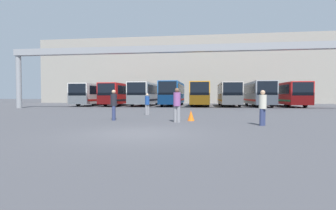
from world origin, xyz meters
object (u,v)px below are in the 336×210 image
object	(u,v)px
bus_slot_6	(258,93)
bus_slot_2	(145,93)
bus_slot_0	(96,93)
traffic_cone	(191,116)
pedestrian_near_right	(114,104)
pedestrian_far_center	(177,104)
bus_slot_7	(288,93)
bus_slot_1	(120,93)
bus_slot_4	(200,93)
pedestrian_mid_right	(263,107)
bus_slot_3	(173,92)
pedestrian_mid_left	(147,103)
bus_slot_5	(229,93)

from	to	relation	value
bus_slot_6	bus_slot_2	bearing A→B (deg)	179.78
bus_slot_0	traffic_cone	distance (m)	27.16
pedestrian_near_right	pedestrian_far_center	xyz separation A→B (m)	(3.73, -0.66, 0.04)
bus_slot_7	pedestrian_far_center	world-z (taller)	bus_slot_7
bus_slot_1	bus_slot_2	xyz separation A→B (m)	(3.87, -0.47, 0.05)
traffic_cone	bus_slot_4	bearing A→B (deg)	89.46
bus_slot_6	pedestrian_mid_right	bearing A→B (deg)	-100.75
bus_slot_3	pedestrian_mid_right	bearing A→B (deg)	-73.45
bus_slot_2	bus_slot_4	xyz separation A→B (m)	(7.74, 0.25, -0.00)
bus_slot_0	bus_slot_4	xyz separation A→B (m)	(15.48, -0.50, 0.06)
pedestrian_far_center	pedestrian_mid_left	size ratio (longest dim) A/B	1.15
bus_slot_5	pedestrian_mid_right	world-z (taller)	bus_slot_5
pedestrian_near_right	pedestrian_mid_right	xyz separation A→B (m)	(7.91, -1.61, -0.04)
bus_slot_1	bus_slot_6	xyz separation A→B (m)	(19.36, -0.53, 0.06)
bus_slot_0	pedestrian_near_right	bearing A→B (deg)	-64.47
bus_slot_3	bus_slot_7	xyz separation A→B (m)	(15.48, -0.38, -0.12)
bus_slot_2	pedestrian_mid_right	distance (m)	26.04
bus_slot_0	pedestrian_near_right	xyz separation A→B (m)	(10.85, -22.71, -0.83)
bus_slot_5	bus_slot_2	bearing A→B (deg)	-179.38
bus_slot_7	bus_slot_3	bearing A→B (deg)	178.60
bus_slot_1	bus_slot_5	xyz separation A→B (m)	(15.48, -0.34, -0.00)
pedestrian_mid_left	bus_slot_0	bearing A→B (deg)	-88.66
bus_slot_1	bus_slot_3	size ratio (longest dim) A/B	1.00
pedestrian_near_right	pedestrian_mid_left	xyz separation A→B (m)	(0.99, 4.50, -0.09)
bus_slot_1	bus_slot_7	bearing A→B (deg)	-0.90
bus_slot_5	pedestrian_mid_left	distance (m)	19.15
bus_slot_0	bus_slot_2	distance (m)	7.78
pedestrian_near_right	traffic_cone	world-z (taller)	pedestrian_near_right
bus_slot_4	bus_slot_7	bearing A→B (deg)	-0.72
traffic_cone	pedestrian_mid_right	bearing A→B (deg)	-28.78
pedestrian_mid_right	traffic_cone	distance (m)	4.02
bus_slot_7	bus_slot_2	bearing A→B (deg)	-179.69
bus_slot_1	pedestrian_mid_right	size ratio (longest dim) A/B	6.61
bus_slot_4	pedestrian_far_center	distance (m)	22.91
bus_slot_3	bus_slot_7	world-z (taller)	bus_slot_3
bus_slot_3	bus_slot_4	size ratio (longest dim) A/B	1.04
bus_slot_2	bus_slot_0	bearing A→B (deg)	174.46
bus_slot_3	pedestrian_mid_left	world-z (taller)	bus_slot_3
bus_slot_3	bus_slot_5	bearing A→B (deg)	-2.64
pedestrian_far_center	pedestrian_near_right	bearing A→B (deg)	-178.35
bus_slot_0	bus_slot_4	bearing A→B (deg)	-1.85
pedestrian_near_right	traffic_cone	size ratio (longest dim) A/B	2.93
bus_slot_1	bus_slot_4	size ratio (longest dim) A/B	1.04
bus_slot_2	pedestrian_far_center	bearing A→B (deg)	-73.18
pedestrian_mid_right	pedestrian_far_center	bearing A→B (deg)	-57.36
pedestrian_near_right	bus_slot_1	bearing A→B (deg)	2.47
bus_slot_0	pedestrian_far_center	world-z (taller)	bus_slot_0
pedestrian_far_center	bus_slot_3	bearing A→B (deg)	108.98
pedestrian_mid_right	pedestrian_far_center	xyz separation A→B (m)	(-4.18, 0.95, 0.08)
bus_slot_1	bus_slot_5	world-z (taller)	bus_slot_5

